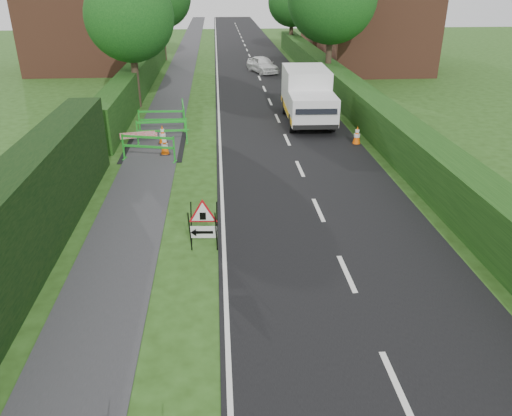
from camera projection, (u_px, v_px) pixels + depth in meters
ground at (243, 304)px, 10.62m from camera, size 120.00×120.00×0.00m
road_surface at (250, 57)px, 42.39m from camera, size 6.00×90.00×0.02m
footpath at (185, 58)px, 42.01m from camera, size 2.00×90.00×0.02m
hedge_west_near at (1, 316)px, 10.27m from camera, size 1.10×18.00×2.50m
hedge_west_far at (141, 91)px, 30.13m from camera, size 1.00×24.00×1.80m
hedge_east at (353, 112)px, 25.52m from camera, size 1.20×50.00×1.50m
house_west at (81, 28)px, 35.78m from camera, size 7.50×7.40×7.88m
house_east_a at (376, 29)px, 35.44m from camera, size 7.50×7.40×7.88m
house_east_b at (343, 14)px, 48.15m from camera, size 7.50×7.40×7.88m
tree_nw at (130, 17)px, 24.65m from camera, size 4.40×4.40×6.70m
tree_fe at (292, 2)px, 43.59m from camera, size 4.20×4.20×6.33m
triangle_sign at (202, 221)px, 12.33m from camera, size 0.88×0.88×1.20m
works_van at (307, 95)px, 23.42m from camera, size 2.22×5.26×2.37m
traffic_cone_0 at (357, 135)px, 20.50m from camera, size 0.38×0.38×0.79m
traffic_cone_1 at (328, 118)px, 22.99m from camera, size 0.38×0.38×0.79m
traffic_cone_2 at (326, 108)px, 24.69m from camera, size 0.38×0.38×0.79m
traffic_cone_3 at (165, 145)px, 19.32m from camera, size 0.38×0.38×0.79m
traffic_cone_4 at (163, 134)px, 20.60m from camera, size 0.38×0.38×0.79m
ped_barrier_0 at (148, 145)px, 18.57m from camera, size 2.08×0.84×1.00m
ped_barrier_1 at (162, 129)px, 20.47m from camera, size 2.07×0.41×1.00m
ped_barrier_2 at (162, 118)px, 22.05m from camera, size 2.07×0.41×1.00m
ped_barrier_3 at (183, 111)px, 23.14m from camera, size 0.54×2.08×1.00m
redwhite_plank at (140, 145)px, 20.53m from camera, size 1.47×0.36×0.25m
hatchback_car at (262, 64)px, 35.59m from camera, size 2.32×3.57×1.13m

